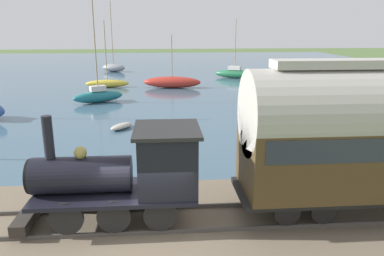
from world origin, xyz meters
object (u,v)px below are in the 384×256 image
passenger_coach (384,132)px  steam_locomotive (130,170)px  sailboat_teal (98,95)px  sailboat_green (234,73)px  sailboat_gray (114,67)px  sailboat_yellow (107,83)px  rowboat_mid_harbor (283,162)px  rowboat_near_shore (121,126)px  sailboat_red (172,82)px

passenger_coach → steam_locomotive: bearing=90.0°
sailboat_teal → sailboat_green: 20.27m
sailboat_gray → sailboat_yellow: sailboat_gray is taller
rowboat_mid_harbor → rowboat_near_shore: size_ratio=1.05×
passenger_coach → rowboat_near_shore: 15.95m
sailboat_red → sailboat_gray: 17.01m
sailboat_teal → sailboat_yellow: bearing=-24.3°
passenger_coach → sailboat_green: bearing=-4.0°
sailboat_red → rowboat_mid_harbor: bearing=-161.4°
sailboat_gray → rowboat_near_shore: 31.37m
steam_locomotive → passenger_coach: passenger_coach is taller
sailboat_gray → rowboat_mid_harbor: 40.22m
sailboat_teal → sailboat_yellow: (8.13, 0.36, -0.14)m
sailboat_gray → sailboat_green: bearing=-93.4°
sailboat_red → rowboat_near_shore: (-16.00, 3.63, -0.44)m
passenger_coach → sailboat_teal: bearing=28.9°
steam_locomotive → rowboat_mid_harbor: size_ratio=2.54×
sailboat_red → sailboat_teal: 9.73m
sailboat_teal → sailboat_yellow: 8.14m
steam_locomotive → sailboat_gray: sailboat_gray is taller
sailboat_red → sailboat_teal: (-7.31, 6.41, 0.00)m
sailboat_teal → sailboat_gray: bearing=-23.2°
steam_locomotive → sailboat_teal: (21.45, 4.40, -1.61)m
sailboat_teal → rowboat_near_shore: 9.13m
sailboat_gray → sailboat_yellow: (-14.27, -1.08, -0.16)m
passenger_coach → sailboat_red: (28.77, 5.43, -2.60)m
sailboat_gray → sailboat_teal: bearing=-152.6°
rowboat_near_shore → sailboat_gray: bearing=-47.7°
steam_locomotive → sailboat_red: 28.88m
sailboat_green → sailboat_gray: bearing=91.4°
sailboat_green → rowboat_near_shore: (-23.01, 11.57, -0.43)m
steam_locomotive → sailboat_red: bearing=-4.0°
rowboat_near_shore → sailboat_teal: bearing=-37.7°
passenger_coach → sailboat_green: size_ratio=1.22×
passenger_coach → sailboat_green: (35.78, -2.51, -2.61)m
sailboat_red → sailboat_gray: sailboat_gray is taller
sailboat_red → sailboat_green: 10.59m
steam_locomotive → sailboat_gray: size_ratio=0.54×
sailboat_red → steam_locomotive: bearing=-176.0°
sailboat_green → rowboat_mid_harbor: (-30.25, 3.57, -0.34)m
passenger_coach → sailboat_gray: (43.86, 13.27, -2.58)m
steam_locomotive → passenger_coach: size_ratio=0.60×
passenger_coach → sailboat_red: sailboat_red is taller
rowboat_near_shore → rowboat_mid_harbor: bearing=172.4°
rowboat_mid_harbor → sailboat_teal: bearing=59.4°
passenger_coach → rowboat_mid_harbor: (5.53, 1.07, -2.95)m
sailboat_gray → sailboat_green: size_ratio=1.35×
steam_locomotive → rowboat_mid_harbor: (5.53, -6.37, -1.96)m
steam_locomotive → sailboat_yellow: (29.59, 4.76, -1.76)m
rowboat_near_shore → sailboat_red: bearing=-68.2°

